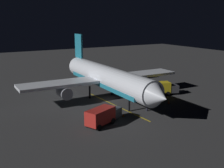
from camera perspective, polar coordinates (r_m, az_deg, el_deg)
ground_plane at (r=52.95m, az=-1.09°, el=-3.36°), size 180.00×180.00×0.20m
apron_guide_stripe at (r=49.40m, az=0.73°, el=-4.47°), size 1.16×19.11×0.01m
airliner at (r=52.36m, az=-1.41°, el=1.40°), size 32.32×35.80×11.86m
baggage_truck at (r=40.40m, az=-1.90°, el=-6.64°), size 6.70×4.45×2.55m
catering_truck at (r=56.80m, az=10.17°, el=-0.90°), size 6.63×3.93×2.65m
ground_crew_worker at (r=46.67m, az=7.30°, el=-4.52°), size 0.40×0.40×1.74m
traffic_cone_near_left at (r=51.51m, az=11.68°, el=-3.72°), size 0.50×0.50×0.55m
traffic_cone_near_right at (r=43.91m, az=2.37°, el=-6.45°), size 0.50×0.50×0.55m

